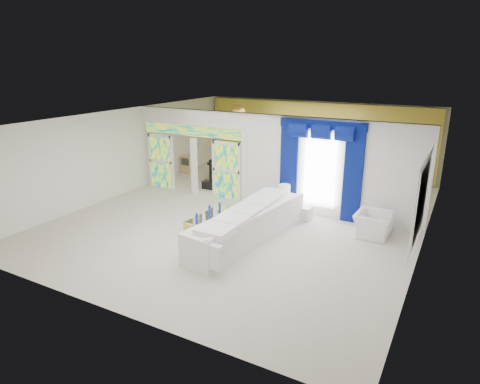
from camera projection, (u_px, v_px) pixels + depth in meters
The scene contains 22 objects.
floor at pixel (250, 214), 13.10m from camera, with size 12.00×12.00×0.00m, color #B7AF9E.
dividing_wall at pixel (329, 169), 12.50m from camera, with size 5.70×0.18×3.00m, color white.
dividing_header at pixel (191, 117), 14.42m from camera, with size 4.30×0.18×0.55m, color white.
stained_panel_left at pixel (161, 161), 15.59m from camera, with size 0.95×0.04×2.00m, color #994C3F.
stained_panel_right at pixel (227, 171), 14.29m from camera, with size 0.95×0.04×2.00m, color #994C3F.
stained_transom at pixel (191, 131), 14.56m from camera, with size 4.00×0.05×0.35m, color #994C3F.
window_pane at pixel (320, 170), 12.54m from camera, with size 1.00×0.02×2.30m, color white.
blue_drape_left at pixel (289, 168), 12.99m from camera, with size 0.55×0.10×2.80m, color #030745.
blue_drape_right at pixel (353, 176), 12.08m from camera, with size 0.55×0.10×2.80m, color #030745.
blue_pelmet at pixel (323, 125), 12.11m from camera, with size 2.60×0.12×0.25m, color #030745.
wall_mirror at pixel (422, 200), 9.53m from camera, with size 0.04×2.70×1.90m, color white.
gold_curtains at pixel (315, 137), 17.58m from camera, with size 9.70×0.12×2.90m, color #AC9C29.
white_sofa at pixel (248, 226), 11.05m from camera, with size 0.91×4.26×0.81m, color white.
coffee_table at pixel (211, 221), 11.98m from camera, with size 0.56×1.69×0.38m, color gold.
console_table at pixel (293, 210), 12.81m from camera, with size 1.21×0.38×0.40m, color silver.
table_lamp at pixel (284, 194), 12.79m from camera, with size 0.36×0.36×0.58m, color silver.
armchair at pixel (373, 224), 11.40m from camera, with size 1.01×0.88×0.66m, color white.
grand_piano at pixel (235, 168), 16.80m from camera, with size 1.38×1.81×0.92m, color black.
piano_bench at pixel (214, 185), 15.56m from camera, with size 0.89×0.35×0.30m, color black.
tv_console at pixel (188, 164), 17.89m from camera, with size 0.50×0.45×0.72m, color tan.
chandelier at pixel (238, 113), 16.20m from camera, with size 0.60×0.60×0.60m, color gold.
decanters at pixel (209, 212), 11.89m from camera, with size 0.14×1.22×0.26m.
Camera 1 is at (5.63, -10.92, 4.60)m, focal length 31.24 mm.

